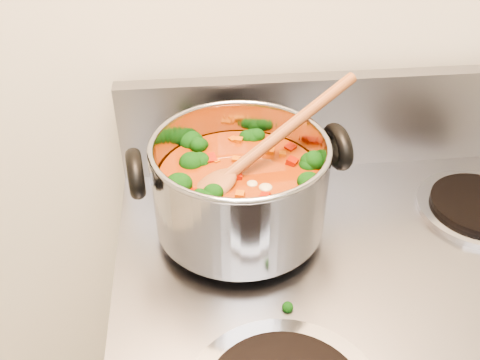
# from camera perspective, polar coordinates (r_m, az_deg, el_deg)

# --- Properties ---
(stockpot) EXTENTS (0.30, 0.24, 0.15)m
(stockpot) POSITION_cam_1_polar(r_m,az_deg,el_deg) (0.73, 0.01, -0.76)
(stockpot) COLOR #9B9CA3
(stockpot) RESTS_ON electric_range
(wooden_spoon) EXTENTS (0.26, 0.18, 0.11)m
(wooden_spoon) POSITION_cam_1_polar(r_m,az_deg,el_deg) (0.72, 1.24, 2.46)
(wooden_spoon) COLOR brown
(wooden_spoon) RESTS_ON stockpot
(cooktop_crumbs) EXTENTS (0.35, 0.17, 0.01)m
(cooktop_crumbs) POSITION_cam_1_polar(r_m,az_deg,el_deg) (0.77, -1.51, -5.90)
(cooktop_crumbs) COLOR black
(cooktop_crumbs) RESTS_ON electric_range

